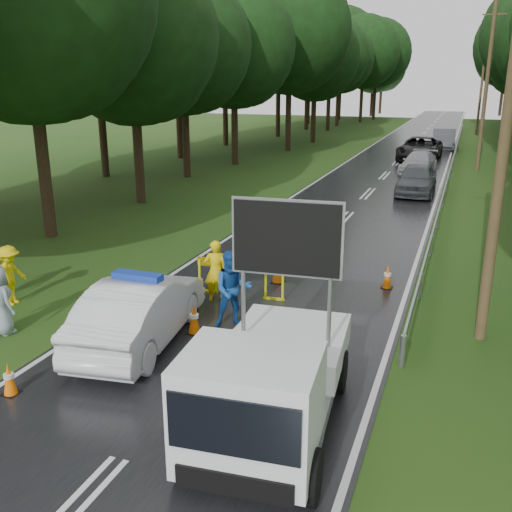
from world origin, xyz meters
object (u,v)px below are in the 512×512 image
at_px(police_sedan, 140,311).
at_px(queue_car_fourth, 444,139).
at_px(civilian, 233,289).
at_px(queue_car_second, 419,163).
at_px(queue_car_third, 420,149).
at_px(work_truck, 269,382).
at_px(officer, 216,271).
at_px(barrier, 240,270).
at_px(queue_car_first, 417,179).

distance_m(police_sedan, queue_car_fourth, 40.24).
height_order(civilian, queue_car_second, civilian).
height_order(police_sedan, queue_car_third, queue_car_third).
bearing_deg(work_truck, queue_car_fourth, 84.14).
relative_size(queue_car_second, queue_car_fourth, 0.88).
distance_m(officer, queue_car_third, 29.86).
xyz_separation_m(barrier, civilian, (0.54, -1.83, 0.16)).
bearing_deg(work_truck, officer, 117.10).
distance_m(work_truck, queue_car_fourth, 42.31).
bearing_deg(queue_car_fourth, police_sedan, -99.04).
relative_size(barrier, civilian, 1.32).
height_order(queue_car_second, queue_car_fourth, queue_car_fourth).
relative_size(work_truck, officer, 2.87).
bearing_deg(queue_car_fourth, queue_car_third, -102.48).
distance_m(officer, civilian, 1.67).
height_order(queue_car_first, queue_car_third, queue_car_third).
xyz_separation_m(work_truck, queue_car_second, (-0.16, 28.88, -0.35)).
bearing_deg(barrier, officer, -135.26).
height_order(queue_car_first, queue_car_second, queue_car_first).
distance_m(police_sedan, queue_car_first, 19.97).
bearing_deg(officer, barrier, -155.76).
bearing_deg(queue_car_first, barrier, -100.87).
distance_m(barrier, queue_car_first, 16.48).
height_order(queue_car_third, queue_car_fourth, queue_car_fourth).
bearing_deg(officer, civilian, 104.95).
relative_size(barrier, queue_car_fourth, 0.48).
relative_size(officer, civilian, 0.90).
xyz_separation_m(officer, queue_car_fourth, (3.88, 37.17, 0.00)).
bearing_deg(queue_car_fourth, officer, -98.70).
bearing_deg(queue_car_fourth, civilian, -96.98).
bearing_deg(queue_car_fourth, queue_car_first, -93.66).
bearing_deg(queue_car_third, barrier, -91.85).
relative_size(barrier, queue_car_first, 0.54).
height_order(queue_car_second, queue_car_third, queue_car_third).
bearing_deg(queue_car_third, work_truck, -86.68).
bearing_deg(work_truck, barrier, 110.85).
bearing_deg(queue_car_first, queue_car_fourth, 88.94).
distance_m(work_truck, civilian, 4.41).
bearing_deg(queue_car_second, barrier, -90.57).
distance_m(queue_car_first, queue_car_fourth, 20.45).
xyz_separation_m(queue_car_third, queue_car_fourth, (1.27, 7.42, 0.01)).
distance_m(queue_car_second, queue_car_third, 6.02).
bearing_deg(queue_car_second, civilian, -88.88).
bearing_deg(civilian, barrier, 77.83).
xyz_separation_m(civilian, queue_car_fourth, (2.86, 38.48, -0.09)).
relative_size(officer, queue_car_fourth, 0.33).
xyz_separation_m(police_sedan, queue_car_first, (4.09, 19.54, 0.03)).
height_order(officer, queue_car_fourth, queue_car_fourth).
relative_size(queue_car_first, queue_car_fourth, 0.90).
relative_size(work_truck, civilian, 2.58).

